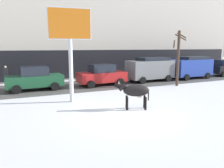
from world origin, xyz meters
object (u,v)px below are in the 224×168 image
(billboard, at_px, (70,30))
(car_blue_van, at_px, (191,67))
(cow_black, at_px, (135,91))
(car_grey_van, at_px, (150,69))
(pedestrian_near_billboard, at_px, (6,76))
(car_darkgreen_sedan, at_px, (34,79))
(car_black_hatchback, at_px, (224,68))
(car_red_sedan, at_px, (102,75))
(bare_tree_left_lot, at_px, (178,57))

(billboard, height_order, car_blue_van, billboard)
(cow_black, distance_m, car_grey_van, 10.04)
(billboard, relative_size, pedestrian_near_billboard, 3.21)
(car_darkgreen_sedan, relative_size, car_black_hatchback, 1.20)
(car_blue_van, xyz_separation_m, pedestrian_near_billboard, (-17.77, 3.09, -0.36))
(car_darkgreen_sedan, xyz_separation_m, car_red_sedan, (5.55, -0.11, 0.00))
(billboard, relative_size, bare_tree_left_lot, 1.19)
(car_grey_van, relative_size, bare_tree_left_lot, 1.00)
(billboard, height_order, car_darkgreen_sedan, billboard)
(cow_black, xyz_separation_m, bare_tree_left_lot, (6.94, 4.73, 1.52))
(cow_black, distance_m, billboard, 5.21)
(car_darkgreen_sedan, height_order, car_blue_van, car_blue_van)
(car_blue_van, relative_size, car_black_hatchback, 1.31)
(billboard, distance_m, car_blue_van, 15.09)
(cow_black, xyz_separation_m, pedestrian_near_billboard, (-6.46, 10.74, -0.11))
(car_darkgreen_sedan, distance_m, bare_tree_left_lot, 11.86)
(car_darkgreen_sedan, height_order, pedestrian_near_billboard, car_darkgreen_sedan)
(cow_black, bearing_deg, car_black_hatchback, 25.52)
(car_grey_van, distance_m, bare_tree_left_lot, 3.41)
(pedestrian_near_billboard, height_order, bare_tree_left_lot, bare_tree_left_lot)
(car_red_sedan, bearing_deg, car_black_hatchback, 0.94)
(car_darkgreen_sedan, bearing_deg, car_red_sedan, -1.11)
(car_darkgreen_sedan, height_order, car_black_hatchback, car_black_hatchback)
(billboard, relative_size, car_grey_van, 1.19)
(cow_black, relative_size, bare_tree_left_lot, 0.41)
(billboard, relative_size, car_black_hatchback, 1.56)
(billboard, distance_m, car_black_hatchback, 20.13)
(car_grey_van, distance_m, car_blue_van, 5.03)
(car_grey_van, xyz_separation_m, bare_tree_left_lot, (0.66, -3.09, 1.27))
(car_blue_van, bearing_deg, car_darkgreen_sedan, 179.67)
(cow_black, relative_size, car_darkgreen_sedan, 0.44)
(car_red_sedan, bearing_deg, car_blue_van, 0.10)
(billboard, xyz_separation_m, bare_tree_left_lot, (9.64, 1.76, -1.80))
(car_blue_van, xyz_separation_m, bare_tree_left_lot, (-4.37, -2.93, 1.27))
(cow_black, distance_m, car_blue_van, 13.66)
(car_red_sedan, xyz_separation_m, car_grey_van, (5.15, 0.18, 0.33))
(billboard, distance_m, car_grey_van, 10.66)
(car_blue_van, height_order, bare_tree_left_lot, bare_tree_left_lot)
(car_darkgreen_sedan, bearing_deg, billboard, -70.29)
(cow_black, relative_size, car_blue_van, 0.41)
(cow_black, height_order, car_blue_van, car_blue_van)
(car_grey_van, bearing_deg, car_darkgreen_sedan, -179.60)
(pedestrian_near_billboard, bearing_deg, car_black_hatchback, -7.09)
(billboard, height_order, car_grey_van, billboard)
(car_red_sedan, bearing_deg, car_darkgreen_sedan, 178.89)
(car_black_hatchback, bearing_deg, cow_black, -154.48)
(billboard, distance_m, pedestrian_near_billboard, 9.30)
(cow_black, bearing_deg, bare_tree_left_lot, 34.23)
(car_blue_van, bearing_deg, car_red_sedan, -179.90)
(cow_black, height_order, bare_tree_left_lot, bare_tree_left_lot)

